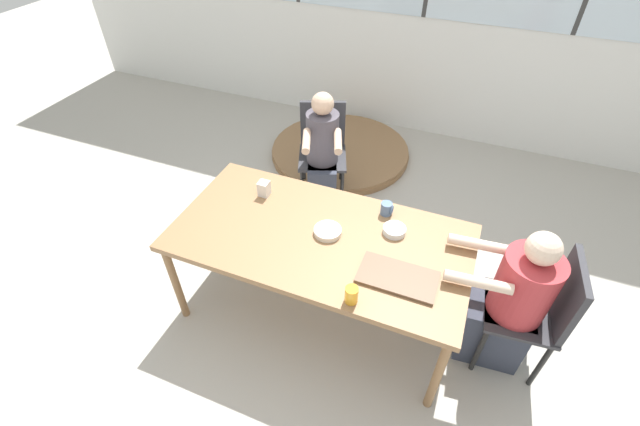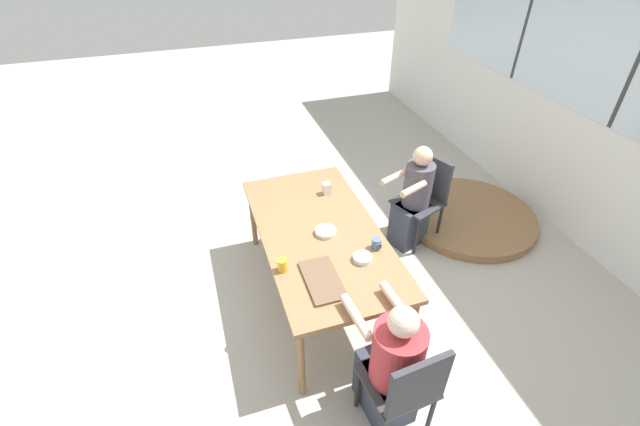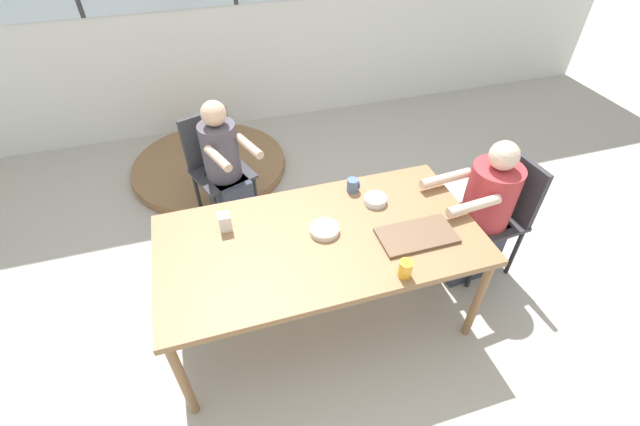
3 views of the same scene
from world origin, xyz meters
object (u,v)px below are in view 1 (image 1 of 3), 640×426
at_px(bowl_cereal, 328,231).
at_px(chair_for_man_blue_shirt, 323,144).
at_px(juice_glass, 351,295).
at_px(milk_carton_small, 264,189).
at_px(bowl_white_shallow, 394,230).
at_px(person_man_blue_shirt, 322,159).
at_px(coffee_mug, 387,209).
at_px(folded_table_stack, 340,151).
at_px(chair_for_woman_green_shirt, 542,307).
at_px(person_woman_green_shirt, 507,306).

bearing_deg(bowl_cereal, chair_for_man_blue_shirt, 112.94).
relative_size(juice_glass, milk_carton_small, 0.95).
relative_size(bowl_white_shallow, bowl_cereal, 0.82).
distance_m(person_man_blue_shirt, bowl_cereal, 1.15).
bearing_deg(juice_glass, coffee_mug, 90.83).
bearing_deg(bowl_white_shallow, folded_table_stack, 119.11).
relative_size(chair_for_man_blue_shirt, bowl_white_shallow, 6.33).
bearing_deg(folded_table_stack, chair_for_woman_green_shirt, -43.74).
bearing_deg(person_man_blue_shirt, juice_glass, 95.94).
relative_size(coffee_mug, folded_table_stack, 0.06).
bearing_deg(bowl_cereal, person_man_blue_shirt, 113.24).
xyz_separation_m(chair_for_man_blue_shirt, folded_table_stack, (-0.05, 0.63, -0.48)).
relative_size(chair_for_man_blue_shirt, juice_glass, 8.84).
bearing_deg(chair_for_woman_green_shirt, folded_table_stack, 41.42).
xyz_separation_m(milk_carton_small, bowl_cereal, (0.52, -0.19, -0.03)).
height_order(chair_for_woman_green_shirt, folded_table_stack, chair_for_woman_green_shirt).
height_order(person_woman_green_shirt, juice_glass, person_woman_green_shirt).
height_order(person_man_blue_shirt, bowl_cereal, person_man_blue_shirt).
distance_m(bowl_white_shallow, folded_table_stack, 2.02).
distance_m(chair_for_woman_green_shirt, person_man_blue_shirt, 1.96).
distance_m(chair_for_woman_green_shirt, juice_glass, 1.12).
bearing_deg(bowl_white_shallow, coffee_mug, 121.09).
bearing_deg(coffee_mug, chair_for_man_blue_shirt, 131.58).
distance_m(chair_for_woman_green_shirt, bowl_cereal, 1.28).
bearing_deg(milk_carton_small, folded_table_stack, 91.15).
distance_m(milk_carton_small, folded_table_stack, 1.78).
bearing_deg(chair_for_man_blue_shirt, bowl_white_shallow, 109.34).
distance_m(bowl_cereal, folded_table_stack, 2.02).
height_order(chair_for_woman_green_shirt, person_man_blue_shirt, person_man_blue_shirt).
height_order(person_man_blue_shirt, bowl_white_shallow, person_man_blue_shirt).
bearing_deg(person_woman_green_shirt, bowl_white_shallow, 77.82).
bearing_deg(person_woman_green_shirt, chair_for_man_blue_shirt, 50.04).
xyz_separation_m(chair_for_woman_green_shirt, chair_for_man_blue_shirt, (-1.77, 1.11, 0.00)).
height_order(juice_glass, bowl_white_shallow, juice_glass).
distance_m(chair_for_woman_green_shirt, milk_carton_small, 1.81).
bearing_deg(chair_for_woman_green_shirt, milk_carton_small, 81.61).
bearing_deg(person_man_blue_shirt, chair_for_man_blue_shirt, -90.00).
bearing_deg(chair_for_man_blue_shirt, juice_glass, 95.39).
height_order(chair_for_man_blue_shirt, folded_table_stack, chair_for_man_blue_shirt).
distance_m(chair_for_man_blue_shirt, bowl_cereal, 1.30).
relative_size(chair_for_man_blue_shirt, folded_table_stack, 0.62).
xyz_separation_m(person_woman_green_shirt, bowl_cereal, (-1.10, -0.06, 0.26)).
bearing_deg(chair_for_man_blue_shirt, person_man_blue_shirt, 90.00).
xyz_separation_m(chair_for_woman_green_shirt, coffee_mug, (-0.98, 0.23, 0.23)).
distance_m(coffee_mug, bowl_white_shallow, 0.18).
height_order(person_man_blue_shirt, juice_glass, person_man_blue_shirt).
bearing_deg(folded_table_stack, milk_carton_small, -88.85).
xyz_separation_m(person_woman_green_shirt, coffee_mug, (-0.82, 0.24, 0.29)).
bearing_deg(folded_table_stack, bowl_cereal, -73.00).
relative_size(milk_carton_small, bowl_white_shallow, 0.75).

